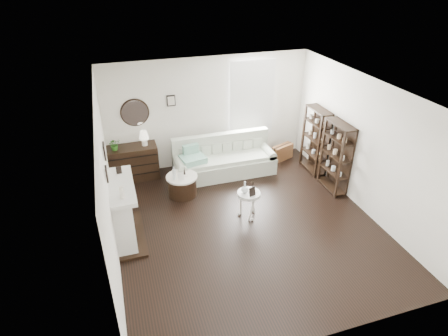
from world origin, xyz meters
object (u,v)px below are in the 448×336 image
object	(u,v)px
sofa	(224,161)
drum_table	(182,185)
pedestal_table	(249,194)
dresser	(131,163)

from	to	relation	value
sofa	drum_table	size ratio (longest dim) A/B	3.52
sofa	drum_table	bearing A→B (deg)	-150.14
sofa	pedestal_table	size ratio (longest dim) A/B	4.23
sofa	pedestal_table	xyz separation A→B (m)	(-0.06, -1.86, 0.21)
dresser	sofa	bearing A→B (deg)	-10.34
sofa	drum_table	distance (m)	1.36
dresser	drum_table	size ratio (longest dim) A/B	1.80
dresser	pedestal_table	bearing A→B (deg)	-46.90
sofa	pedestal_table	distance (m)	1.87
drum_table	sofa	bearing A→B (deg)	29.86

